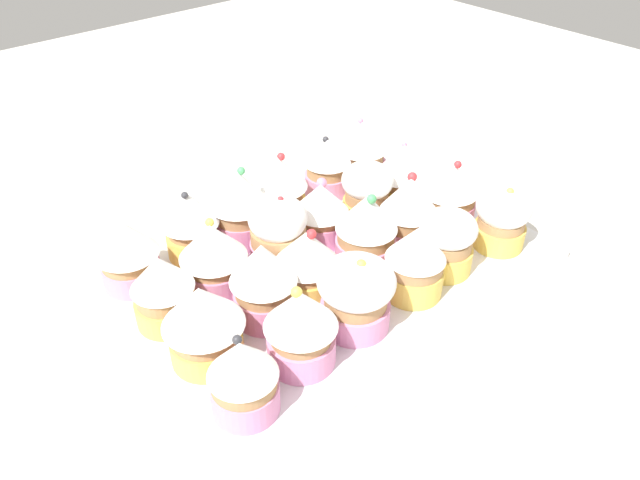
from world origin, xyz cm
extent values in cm
cube|color=beige|center=(0.00, 0.00, -1.50)|extent=(180.00, 180.00, 3.00)
cube|color=silver|center=(0.00, 0.00, 0.60)|extent=(42.82, 30.41, 1.20)
cylinder|color=pink|center=(-16.14, -9.84, 2.48)|extent=(5.30, 5.30, 2.55)
cylinder|color=#AD7F51|center=(-16.14, -9.84, 4.37)|extent=(5.02, 5.02, 1.22)
cone|color=white|center=(-16.14, -9.84, 6.61)|extent=(5.41, 5.41, 3.26)
sphere|color=#333338|center=(-16.03, -9.36, 8.13)|extent=(0.74, 0.74, 0.74)
cylinder|color=pink|center=(-9.75, -8.85, 2.52)|extent=(5.70, 5.70, 2.64)
cylinder|color=#AD7F51|center=(-9.75, -8.85, 4.51)|extent=(5.09, 5.09, 1.35)
cone|color=white|center=(-9.75, -8.85, 6.96)|extent=(6.10, 6.10, 3.55)
sphere|color=#EAD64C|center=(-9.88, -8.57, 8.60)|extent=(0.94, 0.94, 0.94)
cylinder|color=pink|center=(-3.41, -8.62, 2.46)|extent=(6.15, 6.15, 2.53)
cylinder|color=#AD7F51|center=(-3.41, -8.62, 4.36)|extent=(5.53, 5.53, 1.26)
ellipsoid|color=white|center=(-3.41, -8.62, 6.19)|extent=(6.83, 6.83, 4.00)
sphere|color=#EAD64C|center=(-3.18, -8.86, 8.05)|extent=(0.89, 0.89, 0.89)
cylinder|color=#EFC651|center=(3.76, -8.98, 2.59)|extent=(5.57, 5.57, 2.77)
cylinder|color=#AD7F51|center=(3.76, -8.98, 4.61)|extent=(5.26, 5.26, 1.27)
cone|color=white|center=(3.76, -8.98, 6.95)|extent=(5.63, 5.63, 3.39)
cylinder|color=#EFC651|center=(8.78, -8.62, 2.49)|extent=(5.38, 5.38, 2.58)
cylinder|color=#AD7F51|center=(8.78, -8.62, 4.40)|extent=(4.91, 4.91, 1.26)
ellipsoid|color=white|center=(8.78, -8.62, 6.11)|extent=(5.58, 5.58, 3.58)
cylinder|color=#EFC651|center=(16.22, -9.70, 2.40)|extent=(5.27, 5.27, 2.41)
cylinder|color=#AD7F51|center=(16.22, -9.70, 4.14)|extent=(4.82, 4.82, 1.07)
ellipsoid|color=white|center=(16.22, -9.70, 5.99)|extent=(5.68, 5.68, 4.36)
sphere|color=#EAD64C|center=(15.90, -10.16, 8.05)|extent=(0.78, 0.78, 0.78)
cylinder|color=#EFC651|center=(-15.44, -3.41, 2.39)|extent=(6.11, 6.11, 2.37)
cylinder|color=#AD7F51|center=(-15.44, -3.41, 4.31)|extent=(5.71, 5.71, 1.47)
cone|color=white|center=(-15.44, -3.41, 6.93)|extent=(6.82, 6.82, 3.78)
cylinder|color=pink|center=(-8.77, -2.56, 2.57)|extent=(5.59, 5.59, 2.74)
cylinder|color=#AD7F51|center=(-8.77, -2.56, 4.67)|extent=(5.14, 5.14, 1.46)
cone|color=white|center=(-8.77, -2.56, 7.33)|extent=(6.00, 6.00, 3.85)
cylinder|color=#EFC651|center=(-3.72, -2.41, 2.45)|extent=(5.85, 5.85, 2.50)
cylinder|color=#AD7F51|center=(-3.72, -2.41, 4.20)|extent=(5.26, 5.26, 1.02)
cone|color=white|center=(-3.72, -2.41, 6.43)|extent=(6.05, 6.05, 3.43)
sphere|color=red|center=(-3.44, -2.79, 8.00)|extent=(0.93, 0.93, 0.93)
cylinder|color=pink|center=(3.67, -2.68, 2.56)|extent=(6.08, 6.08, 2.72)
cylinder|color=#AD7F51|center=(3.67, -2.68, 4.63)|extent=(5.66, 5.66, 1.42)
cone|color=white|center=(3.67, -2.68, 7.22)|extent=(6.11, 6.11, 3.78)
sphere|color=#4CB266|center=(3.60, -3.21, 8.97)|extent=(0.94, 0.94, 0.94)
cylinder|color=pink|center=(9.46, -2.96, 2.31)|extent=(5.91, 5.91, 2.22)
cylinder|color=#AD7F51|center=(9.46, -2.96, 4.20)|extent=(5.47, 5.47, 1.56)
cone|color=white|center=(9.46, -2.96, 6.96)|extent=(5.99, 5.99, 3.97)
sphere|color=red|center=(9.77, -2.75, 8.80)|extent=(0.99, 0.99, 0.99)
cylinder|color=pink|center=(15.66, -3.20, 2.48)|extent=(6.04, 6.04, 2.56)
cylinder|color=#AD7F51|center=(15.66, -3.20, 4.36)|extent=(5.80, 5.80, 1.21)
cone|color=white|center=(15.66, -3.20, 6.68)|extent=(6.24, 6.24, 3.41)
sphere|color=red|center=(16.01, -3.55, 8.26)|extent=(0.84, 0.84, 0.84)
cylinder|color=#EFC651|center=(-15.65, 2.79, 2.40)|extent=(5.57, 5.57, 2.39)
cylinder|color=#AD7F51|center=(-15.65, 2.79, 4.33)|extent=(5.08, 5.08, 1.48)
cone|color=white|center=(-15.65, 2.79, 6.69)|extent=(5.58, 5.58, 3.24)
cylinder|color=pink|center=(-9.90, 3.64, 2.57)|extent=(6.00, 6.00, 2.74)
cylinder|color=#AD7F51|center=(-9.90, 3.64, 4.47)|extent=(5.44, 5.44, 1.07)
cone|color=white|center=(-9.90, 3.64, 6.77)|extent=(6.35, 6.35, 3.52)
sphere|color=#EAD64C|center=(-9.54, 4.21, 8.41)|extent=(0.83, 0.83, 0.83)
cylinder|color=pink|center=(-2.95, 2.82, 2.49)|extent=(5.76, 5.76, 2.59)
cylinder|color=#AD7F51|center=(-2.95, 2.82, 4.57)|extent=(5.49, 5.49, 1.58)
ellipsoid|color=white|center=(-2.95, 2.82, 6.67)|extent=(5.76, 5.76, 4.35)
sphere|color=red|center=(-2.65, 2.62, 8.75)|extent=(0.61, 0.61, 0.61)
cylinder|color=pink|center=(2.88, 3.19, 2.43)|extent=(5.21, 5.21, 2.46)
cylinder|color=#AD7F51|center=(2.88, 3.19, 4.19)|extent=(4.66, 4.66, 1.05)
cone|color=white|center=(2.88, 3.19, 6.33)|extent=(5.83, 5.83, 3.22)
sphere|color=pink|center=(3.35, 3.58, 7.77)|extent=(1.09, 1.09, 1.09)
cylinder|color=#EFC651|center=(9.25, 2.88, 2.40)|extent=(5.22, 5.22, 2.39)
cylinder|color=#AD7F51|center=(9.25, 2.88, 4.26)|extent=(4.72, 4.72, 1.34)
ellipsoid|color=white|center=(9.25, 2.88, 6.11)|extent=(5.60, 5.60, 3.93)
cylinder|color=#EFC651|center=(14.94, 2.93, 2.40)|extent=(5.67, 5.67, 2.39)
cylinder|color=#AD7F51|center=(14.94, 2.93, 4.13)|extent=(5.38, 5.38, 1.08)
cone|color=white|center=(14.94, 2.93, 6.51)|extent=(6.29, 6.29, 3.68)
sphere|color=pink|center=(15.13, 3.20, 8.25)|extent=(0.61, 0.61, 0.61)
cylinder|color=pink|center=(-15.52, 9.69, 2.37)|extent=(5.60, 5.60, 2.35)
cylinder|color=#AD7F51|center=(-15.52, 9.69, 4.16)|extent=(5.22, 5.22, 1.23)
cone|color=white|center=(-15.52, 9.69, 6.57)|extent=(6.07, 6.07, 3.57)
cylinder|color=#EFC651|center=(-8.63, 9.75, 2.51)|extent=(5.22, 5.22, 2.61)
cylinder|color=#AD7F51|center=(-8.63, 9.75, 4.44)|extent=(4.64, 4.64, 1.25)
cone|color=white|center=(-8.63, 9.75, 6.84)|extent=(5.81, 5.81, 3.55)
sphere|color=#333338|center=(-8.89, 9.55, 8.51)|extent=(0.69, 0.69, 0.69)
cylinder|color=pink|center=(-3.31, 8.83, 2.57)|extent=(5.93, 5.93, 2.73)
cylinder|color=#AD7F51|center=(-3.31, 8.83, 4.73)|extent=(5.55, 5.55, 1.59)
cone|color=white|center=(-3.31, 8.83, 7.45)|extent=(6.42, 6.42, 3.85)
sphere|color=#4CB266|center=(-2.79, 8.75, 9.25)|extent=(0.82, 0.82, 0.82)
cylinder|color=#EFC651|center=(2.54, 9.84, 2.33)|extent=(5.90, 5.90, 2.26)
cylinder|color=#AD7F51|center=(2.54, 9.84, 4.18)|extent=(5.26, 5.26, 1.43)
cone|color=white|center=(2.54, 9.84, 6.66)|extent=(6.42, 6.42, 3.54)
sphere|color=red|center=(3.09, 9.88, 8.30)|extent=(0.87, 0.87, 0.87)
cylinder|color=pink|center=(9.89, 10.04, 2.40)|extent=(5.37, 5.37, 2.39)
cylinder|color=#AD7F51|center=(9.89, 10.04, 4.35)|extent=(4.84, 4.84, 1.50)
cone|color=white|center=(9.89, 10.04, 6.53)|extent=(5.53, 5.53, 2.87)
sphere|color=#333338|center=(9.93, 10.42, 7.85)|extent=(0.72, 0.72, 0.72)
cylinder|color=pink|center=(14.79, 9.33, 2.59)|extent=(5.69, 5.69, 2.78)
cylinder|color=#AD7F51|center=(14.79, 9.33, 4.66)|extent=(5.14, 5.14, 1.37)
cone|color=white|center=(14.79, 9.33, 7.16)|extent=(5.88, 5.88, 3.61)
sphere|color=pink|center=(14.82, 9.82, 8.86)|extent=(0.66, 0.66, 0.66)
cube|color=white|center=(29.45, 10.21, 0.30)|extent=(15.85, 16.36, 0.60)
camera|label=1|loc=(-32.54, -37.32, 40.06)|focal=35.04mm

